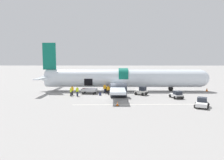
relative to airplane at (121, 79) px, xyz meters
The scene contains 15 objects.
ground_plane 8.48m from the airplane, 107.57° to the right, with size 500.00×500.00×0.00m, color gray.
apron_marking_line 13.85m from the airplane, 82.83° to the right, with size 18.49×0.91×0.01m.
airplane is the anchor object (origin of this frame).
baggage_tug_lead 18.61m from the airplane, 54.31° to the right, with size 2.69×3.36×1.31m.
baggage_tug_mid 6.58m from the airplane, 53.96° to the right, with size 2.59×2.45×1.59m.
baggage_tug_rear 12.72m from the airplane, 42.00° to the right, with size 2.20×2.87×1.31m.
baggage_cart_loading 7.76m from the airplane, 148.31° to the right, with size 4.00×2.16×1.09m.
ground_crew_loader_a 10.94m from the airplane, 150.44° to the right, with size 0.62×0.51×1.77m.
ground_crew_loader_b 5.51m from the airplane, 119.66° to the right, with size 0.61×0.44×1.76m.
ground_crew_driver 4.82m from the airplane, 137.92° to the right, with size 0.64×0.47×1.83m.
ground_crew_supervisor 11.58m from the airplane, 145.08° to the right, with size 0.39×0.56×1.62m.
ground_crew_helper 10.67m from the airplane, 141.04° to the right, with size 0.57×0.57×1.78m.
suitcase_on_tarmac_upright 7.47m from the airplane, 125.07° to the right, with size 0.41×0.32×0.68m.
safety_cone_nose 18.32m from the airplane, ahead, with size 0.61×0.61×0.79m.
safety_cone_engine_left 14.66m from the airplane, 93.81° to the right, with size 0.52×0.52×0.66m.
Camera 1 is at (1.08, -34.84, 6.40)m, focal length 32.00 mm.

